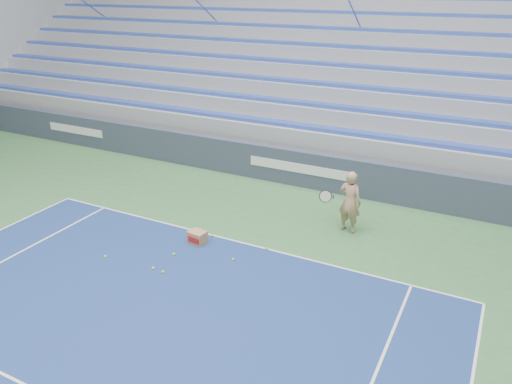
{
  "coord_description": "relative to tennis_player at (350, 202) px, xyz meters",
  "views": [
    {
      "loc": [
        5.24,
        2.8,
        5.73
      ],
      "look_at": [
        0.3,
        12.38,
        1.15
      ],
      "focal_mm": 35.0,
      "sensor_mm": 36.0,
      "label": 1
    }
  ],
  "objects": [
    {
      "name": "tennis_ball_5",
      "position": [
        -2.88,
        -3.69,
        -0.76
      ],
      "size": [
        0.07,
        0.07,
        0.07
      ],
      "primitive_type": "sphere",
      "color": "#C1ED30",
      "rests_on": "ground"
    },
    {
      "name": "sponsor_barrier",
      "position": [
        -2.2,
        2.24,
        -0.24
      ],
      "size": [
        30.0,
        0.32,
        1.1
      ],
      "color": "#353E51",
      "rests_on": "ground"
    },
    {
      "name": "ball_box",
      "position": [
        -2.96,
        -2.24,
        -0.64
      ],
      "size": [
        0.45,
        0.37,
        0.31
      ],
      "color": "#A97C51",
      "rests_on": "ground"
    },
    {
      "name": "tennis_ball_3",
      "position": [
        -1.81,
        -2.56,
        -0.76
      ],
      "size": [
        0.07,
        0.07,
        0.07
      ],
      "primitive_type": "sphere",
      "color": "#C1ED30",
      "rests_on": "ground"
    },
    {
      "name": "tennis_ball_1",
      "position": [
        -1.37,
        -1.79,
        -0.76
      ],
      "size": [
        0.07,
        0.07,
        0.07
      ],
      "primitive_type": "sphere",
      "color": "#C1ED30",
      "rests_on": "ground"
    },
    {
      "name": "tennis_player",
      "position": [
        0.0,
        0.0,
        0.0
      ],
      "size": [
        0.92,
        0.85,
        1.57
      ],
      "color": "tan",
      "rests_on": "ground"
    },
    {
      "name": "tennis_ball_7",
      "position": [
        -3.15,
        -3.66,
        -0.76
      ],
      "size": [
        0.07,
        0.07,
        0.07
      ],
      "primitive_type": "sphere",
      "color": "#C1ED30",
      "rests_on": "ground"
    },
    {
      "name": "tennis_ball_6",
      "position": [
        -3.11,
        -2.97,
        -0.76
      ],
      "size": [
        0.07,
        0.07,
        0.07
      ],
      "primitive_type": "sphere",
      "color": "#C1ED30",
      "rests_on": "ground"
    },
    {
      "name": "tennis_ball_2",
      "position": [
        -3.27,
        -1.67,
        -0.76
      ],
      "size": [
        0.07,
        0.07,
        0.07
      ],
      "primitive_type": "sphere",
      "color": "#C1ED30",
      "rests_on": "ground"
    },
    {
      "name": "tennis_ball_4",
      "position": [
        -4.42,
        -3.76,
        -0.76
      ],
      "size": [
        0.07,
        0.07,
        0.07
      ],
      "primitive_type": "sphere",
      "color": "#C1ED30",
      "rests_on": "ground"
    },
    {
      "name": "tennis_ball_0",
      "position": [
        -2.83,
        -1.82,
        -0.76
      ],
      "size": [
        0.07,
        0.07,
        0.07
      ],
      "primitive_type": "sphere",
      "color": "#C1ED30",
      "rests_on": "ground"
    },
    {
      "name": "bleachers",
      "position": [
        -2.21,
        7.96,
        1.57
      ],
      "size": [
        31.0,
        9.15,
        7.3
      ],
      "color": "#94969C",
      "rests_on": "ground"
    }
  ]
}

